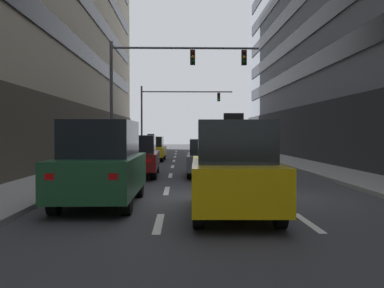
% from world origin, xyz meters
% --- Properties ---
extents(ground_plane, '(120.00, 120.00, 0.00)m').
position_xyz_m(ground_plane, '(0.00, 0.00, 0.00)').
color(ground_plane, '#38383D').
extents(sidewalk_left, '(2.55, 80.00, 0.14)m').
position_xyz_m(sidewalk_left, '(-5.84, 0.00, 0.07)').
color(sidewalk_left, gray).
rests_on(sidewalk_left, ground).
extents(lane_stripe_l1_s3, '(0.16, 2.00, 0.01)m').
position_xyz_m(lane_stripe_l1_s3, '(-1.52, -3.00, 0.00)').
color(lane_stripe_l1_s3, silver).
rests_on(lane_stripe_l1_s3, ground).
extents(lane_stripe_l1_s4, '(0.16, 2.00, 0.01)m').
position_xyz_m(lane_stripe_l1_s4, '(-1.52, 2.00, 0.00)').
color(lane_stripe_l1_s4, silver).
rests_on(lane_stripe_l1_s4, ground).
extents(lane_stripe_l1_s5, '(0.16, 2.00, 0.01)m').
position_xyz_m(lane_stripe_l1_s5, '(-1.52, 7.00, 0.00)').
color(lane_stripe_l1_s5, silver).
rests_on(lane_stripe_l1_s5, ground).
extents(lane_stripe_l1_s6, '(0.16, 2.00, 0.01)m').
position_xyz_m(lane_stripe_l1_s6, '(-1.52, 12.00, 0.00)').
color(lane_stripe_l1_s6, silver).
rests_on(lane_stripe_l1_s6, ground).
extents(lane_stripe_l1_s7, '(0.16, 2.00, 0.01)m').
position_xyz_m(lane_stripe_l1_s7, '(-1.52, 17.00, 0.00)').
color(lane_stripe_l1_s7, silver).
rests_on(lane_stripe_l1_s7, ground).
extents(lane_stripe_l1_s8, '(0.16, 2.00, 0.01)m').
position_xyz_m(lane_stripe_l1_s8, '(-1.52, 22.00, 0.00)').
color(lane_stripe_l1_s8, silver).
rests_on(lane_stripe_l1_s8, ground).
extents(lane_stripe_l1_s9, '(0.16, 2.00, 0.01)m').
position_xyz_m(lane_stripe_l1_s9, '(-1.52, 27.00, 0.00)').
color(lane_stripe_l1_s9, silver).
rests_on(lane_stripe_l1_s9, ground).
extents(lane_stripe_l1_s10, '(0.16, 2.00, 0.01)m').
position_xyz_m(lane_stripe_l1_s10, '(-1.52, 32.00, 0.00)').
color(lane_stripe_l1_s10, silver).
rests_on(lane_stripe_l1_s10, ground).
extents(lane_stripe_l2_s3, '(0.16, 2.00, 0.01)m').
position_xyz_m(lane_stripe_l2_s3, '(1.52, -3.00, 0.00)').
color(lane_stripe_l2_s3, silver).
rests_on(lane_stripe_l2_s3, ground).
extents(lane_stripe_l2_s4, '(0.16, 2.00, 0.01)m').
position_xyz_m(lane_stripe_l2_s4, '(1.52, 2.00, 0.00)').
color(lane_stripe_l2_s4, silver).
rests_on(lane_stripe_l2_s4, ground).
extents(lane_stripe_l2_s5, '(0.16, 2.00, 0.01)m').
position_xyz_m(lane_stripe_l2_s5, '(1.52, 7.00, 0.00)').
color(lane_stripe_l2_s5, silver).
rests_on(lane_stripe_l2_s5, ground).
extents(lane_stripe_l2_s6, '(0.16, 2.00, 0.01)m').
position_xyz_m(lane_stripe_l2_s6, '(1.52, 12.00, 0.00)').
color(lane_stripe_l2_s6, silver).
rests_on(lane_stripe_l2_s6, ground).
extents(lane_stripe_l2_s7, '(0.16, 2.00, 0.01)m').
position_xyz_m(lane_stripe_l2_s7, '(1.52, 17.00, 0.00)').
color(lane_stripe_l2_s7, silver).
rests_on(lane_stripe_l2_s7, ground).
extents(lane_stripe_l2_s8, '(0.16, 2.00, 0.01)m').
position_xyz_m(lane_stripe_l2_s8, '(1.52, 22.00, 0.00)').
color(lane_stripe_l2_s8, silver).
rests_on(lane_stripe_l2_s8, ground).
extents(lane_stripe_l2_s9, '(0.16, 2.00, 0.01)m').
position_xyz_m(lane_stripe_l2_s9, '(1.52, 27.00, 0.00)').
color(lane_stripe_l2_s9, silver).
rests_on(lane_stripe_l2_s9, ground).
extents(lane_stripe_l2_s10, '(0.16, 2.00, 0.01)m').
position_xyz_m(lane_stripe_l2_s10, '(1.52, 32.00, 0.00)').
color(lane_stripe_l2_s10, silver).
rests_on(lane_stripe_l2_s10, ground).
extents(taxi_driving_0, '(1.89, 4.33, 1.78)m').
position_xyz_m(taxi_driving_0, '(-3.03, 16.93, 0.79)').
color(taxi_driving_0, black).
rests_on(taxi_driving_0, ground).
extents(taxi_driving_1, '(1.97, 4.39, 2.27)m').
position_xyz_m(taxi_driving_1, '(0.10, -2.17, 1.04)').
color(taxi_driving_1, black).
rests_on(taxi_driving_1, ground).
extents(car_driving_2, '(1.88, 4.44, 2.14)m').
position_xyz_m(car_driving_2, '(-3.08, -0.71, 1.07)').
color(car_driving_2, black).
rests_on(car_driving_2, ground).
extents(car_driving_3, '(2.03, 4.69, 1.74)m').
position_xyz_m(car_driving_3, '(-3.01, 6.72, 0.86)').
color(car_driving_3, black).
rests_on(car_driving_3, ground).
extents(car_driving_4, '(1.92, 4.29, 1.58)m').
position_xyz_m(car_driving_4, '(0.09, 6.60, 0.78)').
color(car_driving_4, black).
rests_on(car_driving_4, ground).
extents(traffic_signal_0, '(8.39, 0.35, 6.83)m').
position_xyz_m(traffic_signal_0, '(-2.17, 12.79, 5.06)').
color(traffic_signal_0, '#4C4C51').
rests_on(traffic_signal_0, sidewalk_left).
extents(traffic_signal_1, '(9.14, 0.35, 6.38)m').
position_xyz_m(traffic_signal_1, '(-2.18, 31.76, 4.54)').
color(traffic_signal_1, '#4C4C51').
rests_on(traffic_signal_1, sidewalk_left).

